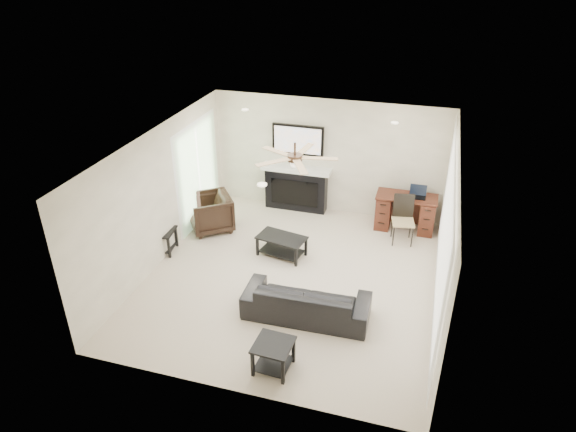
{
  "coord_description": "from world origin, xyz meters",
  "views": [
    {
      "loc": [
        2.05,
        -7.27,
        5.32
      ],
      "look_at": [
        -0.19,
        0.35,
        1.03
      ],
      "focal_mm": 32.0,
      "sensor_mm": 36.0,
      "label": 1
    }
  ],
  "objects_px": {
    "coffee_table": "(282,246)",
    "desk": "(405,212)",
    "sofa": "(307,301)",
    "fireplace_unit": "(296,169)",
    "armchair": "(210,213)"
  },
  "relations": [
    {
      "from": "sofa",
      "to": "armchair",
      "type": "relative_size",
      "value": 2.38
    },
    {
      "from": "coffee_table",
      "to": "desk",
      "type": "xyz_separation_m",
      "value": [
        2.14,
        1.69,
        0.18
      ]
    },
    {
      "from": "coffee_table",
      "to": "desk",
      "type": "distance_m",
      "value": 2.73
    },
    {
      "from": "fireplace_unit",
      "to": "desk",
      "type": "bearing_deg",
      "value": -5.87
    },
    {
      "from": "sofa",
      "to": "coffee_table",
      "type": "relative_size",
      "value": 2.21
    },
    {
      "from": "sofa",
      "to": "armchair",
      "type": "distance_m",
      "value": 3.38
    },
    {
      "from": "coffee_table",
      "to": "desk",
      "type": "height_order",
      "value": "desk"
    },
    {
      "from": "armchair",
      "to": "coffee_table",
      "type": "relative_size",
      "value": 0.93
    },
    {
      "from": "armchair",
      "to": "fireplace_unit",
      "type": "height_order",
      "value": "fireplace_unit"
    },
    {
      "from": "desk",
      "to": "coffee_table",
      "type": "bearing_deg",
      "value": -141.66
    },
    {
      "from": "armchair",
      "to": "coffee_table",
      "type": "xyz_separation_m",
      "value": [
        1.7,
        -0.55,
        -0.18
      ]
    },
    {
      "from": "sofa",
      "to": "fireplace_unit",
      "type": "height_order",
      "value": "fireplace_unit"
    },
    {
      "from": "coffee_table",
      "to": "desk",
      "type": "relative_size",
      "value": 0.74
    },
    {
      "from": "armchair",
      "to": "desk",
      "type": "distance_m",
      "value": 4.01
    },
    {
      "from": "sofa",
      "to": "coffee_table",
      "type": "distance_m",
      "value": 1.84
    }
  ]
}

